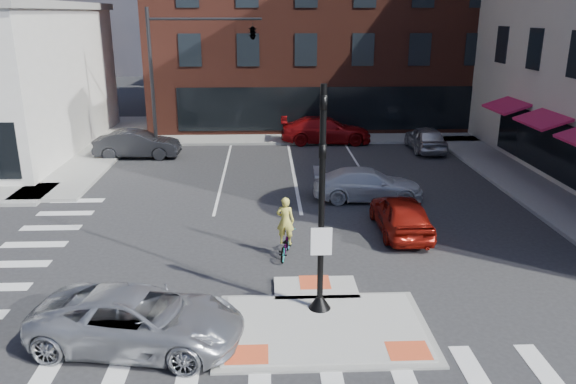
{
  "coord_description": "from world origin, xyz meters",
  "views": [
    {
      "loc": [
        -1.41,
        -13.01,
        7.7
      ],
      "look_at": [
        -0.67,
        4.81,
        2.0
      ],
      "focal_mm": 35.0,
      "sensor_mm": 36.0,
      "label": 1
    }
  ],
  "objects_px": {
    "red_sedan": "(401,214)",
    "bg_car_red": "(326,130)",
    "white_pickup": "(368,184)",
    "bg_car_silver": "(426,138)",
    "bg_car_dark": "(137,144)",
    "silver_suv": "(139,319)",
    "cyclist": "(285,237)"
  },
  "relations": [
    {
      "from": "bg_car_red",
      "to": "red_sedan",
      "type": "bearing_deg",
      "value": -173.62
    },
    {
      "from": "white_pickup",
      "to": "bg_car_silver",
      "type": "height_order",
      "value": "bg_car_silver"
    },
    {
      "from": "bg_car_silver",
      "to": "silver_suv",
      "type": "bearing_deg",
      "value": 59.03
    },
    {
      "from": "bg_car_silver",
      "to": "cyclist",
      "type": "relative_size",
      "value": 2.1
    },
    {
      "from": "bg_car_red",
      "to": "cyclist",
      "type": "xyz_separation_m",
      "value": [
        -3.13,
        -16.9,
        -0.11
      ]
    },
    {
      "from": "white_pickup",
      "to": "bg_car_silver",
      "type": "relative_size",
      "value": 1.08
    },
    {
      "from": "silver_suv",
      "to": "white_pickup",
      "type": "height_order",
      "value": "silver_suv"
    },
    {
      "from": "red_sedan",
      "to": "bg_car_red",
      "type": "relative_size",
      "value": 0.76
    },
    {
      "from": "silver_suv",
      "to": "white_pickup",
      "type": "distance_m",
      "value": 13.19
    },
    {
      "from": "white_pickup",
      "to": "bg_car_silver",
      "type": "xyz_separation_m",
      "value": [
        4.97,
        8.83,
        0.06
      ]
    },
    {
      "from": "silver_suv",
      "to": "cyclist",
      "type": "distance_m",
      "value": 6.28
    },
    {
      "from": "red_sedan",
      "to": "bg_car_dark",
      "type": "height_order",
      "value": "bg_car_dark"
    },
    {
      "from": "red_sedan",
      "to": "bg_car_red",
      "type": "bearing_deg",
      "value": -85.98
    },
    {
      "from": "silver_suv",
      "to": "white_pickup",
      "type": "bearing_deg",
      "value": -24.81
    },
    {
      "from": "red_sedan",
      "to": "bg_car_dark",
      "type": "bearing_deg",
      "value": -44.83
    },
    {
      "from": "bg_car_dark",
      "to": "bg_car_silver",
      "type": "height_order",
      "value": "bg_car_dark"
    },
    {
      "from": "cyclist",
      "to": "silver_suv",
      "type": "bearing_deg",
      "value": 65.41
    },
    {
      "from": "silver_suv",
      "to": "bg_car_dark",
      "type": "distance_m",
      "value": 19.17
    },
    {
      "from": "red_sedan",
      "to": "bg_car_red",
      "type": "xyz_separation_m",
      "value": [
        -1.16,
        14.97,
        0.09
      ]
    },
    {
      "from": "bg_car_dark",
      "to": "bg_car_red",
      "type": "xyz_separation_m",
      "value": [
        10.84,
        3.22,
        0.04
      ]
    },
    {
      "from": "bg_car_dark",
      "to": "cyclist",
      "type": "distance_m",
      "value": 15.71
    },
    {
      "from": "white_pickup",
      "to": "bg_car_dark",
      "type": "bearing_deg",
      "value": 58.41
    },
    {
      "from": "silver_suv",
      "to": "bg_car_silver",
      "type": "relative_size",
      "value": 1.17
    },
    {
      "from": "white_pickup",
      "to": "bg_car_dark",
      "type": "xyz_separation_m",
      "value": [
        -11.48,
        7.89,
        0.08
      ]
    },
    {
      "from": "bg_car_dark",
      "to": "silver_suv",
      "type": "bearing_deg",
      "value": -166.73
    },
    {
      "from": "bg_car_red",
      "to": "white_pickup",
      "type": "bearing_deg",
      "value": -174.77
    },
    {
      "from": "white_pickup",
      "to": "cyclist",
      "type": "xyz_separation_m",
      "value": [
        -3.77,
        -5.79,
        0.01
      ]
    },
    {
      "from": "bg_car_silver",
      "to": "bg_car_red",
      "type": "distance_m",
      "value": 6.05
    },
    {
      "from": "bg_car_red",
      "to": "silver_suv",
      "type": "bearing_deg",
      "value": 164.65
    },
    {
      "from": "red_sedan",
      "to": "white_pickup",
      "type": "distance_m",
      "value": 3.9
    },
    {
      "from": "bg_car_dark",
      "to": "cyclist",
      "type": "xyz_separation_m",
      "value": [
        7.71,
        -13.68,
        -0.07
      ]
    },
    {
      "from": "white_pickup",
      "to": "cyclist",
      "type": "relative_size",
      "value": 2.27
    }
  ]
}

